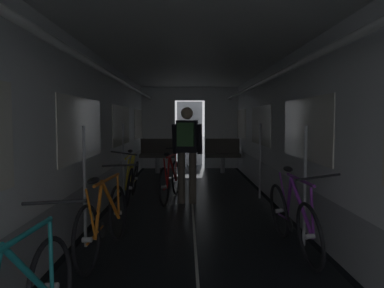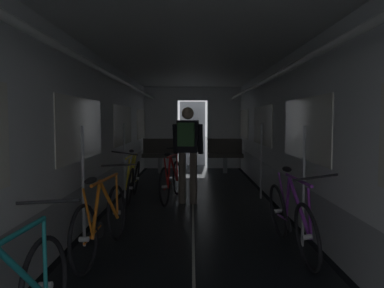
# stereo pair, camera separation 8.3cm
# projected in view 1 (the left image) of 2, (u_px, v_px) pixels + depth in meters

# --- Properties ---
(train_car_shell) EXTENTS (3.14, 12.34, 2.57)m
(train_car_shell) POSITION_uv_depth(u_px,v_px,m) (193.00, 105.00, 5.67)
(train_car_shell) COLOR black
(train_car_shell) RESTS_ON ground
(bench_seat_far_left) EXTENTS (0.98, 0.51, 0.95)m
(bench_seat_far_left) POSITION_uv_depth(u_px,v_px,m) (158.00, 152.00, 10.20)
(bench_seat_far_left) COLOR gray
(bench_seat_far_left) RESTS_ON ground
(bench_seat_far_right) EXTENTS (0.98, 0.51, 0.95)m
(bench_seat_far_right) POSITION_uv_depth(u_px,v_px,m) (222.00, 152.00, 10.23)
(bench_seat_far_right) COLOR gray
(bench_seat_far_right) RESTS_ON ground
(bicycle_orange) EXTENTS (0.44, 1.69, 0.94)m
(bicycle_orange) POSITION_uv_depth(u_px,v_px,m) (104.00, 220.00, 3.98)
(bicycle_orange) COLOR black
(bicycle_orange) RESTS_ON ground
(bicycle_yellow) EXTENTS (0.44, 1.69, 0.96)m
(bicycle_yellow) POSITION_uv_depth(u_px,v_px,m) (132.00, 180.00, 6.66)
(bicycle_yellow) COLOR black
(bicycle_yellow) RESTS_ON ground
(bicycle_purple) EXTENTS (0.44, 1.69, 0.95)m
(bicycle_purple) POSITION_uv_depth(u_px,v_px,m) (293.00, 217.00, 4.10)
(bicycle_purple) COLOR black
(bicycle_purple) RESTS_ON ground
(person_cyclist_aisle) EXTENTS (0.55, 0.42, 1.69)m
(person_cyclist_aisle) POSITION_uv_depth(u_px,v_px,m) (187.00, 146.00, 6.40)
(person_cyclist_aisle) COLOR brown
(person_cyclist_aisle) RESTS_ON ground
(bicycle_red_in_aisle) EXTENTS (0.50, 1.68, 0.94)m
(bicycle_red_in_aisle) POSITION_uv_depth(u_px,v_px,m) (170.00, 179.00, 6.70)
(bicycle_red_in_aisle) COLOR black
(bicycle_red_in_aisle) RESTS_ON ground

